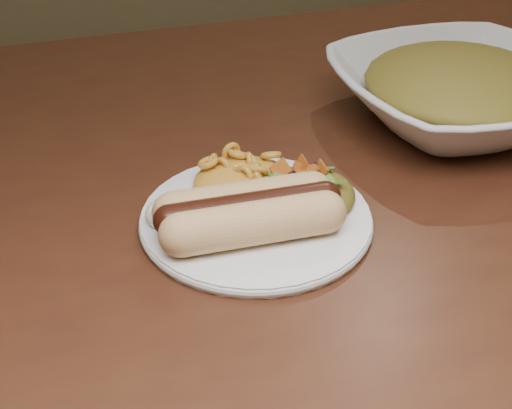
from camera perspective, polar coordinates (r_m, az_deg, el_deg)
name	(u,v)px	position (r m, az deg, el deg)	size (l,w,h in m)	color
table	(173,276)	(0.72, -6.67, -5.71)	(1.60, 0.90, 0.75)	#402011
plate	(256,219)	(0.63, 0.00, -1.16)	(0.20, 0.20, 0.01)	white
hotdog	(249,211)	(0.59, -0.54, -0.56)	(0.13, 0.07, 0.04)	beige
mac_and_cheese	(243,169)	(0.65, -1.07, 2.88)	(0.09, 0.08, 0.04)	gold
sour_cream	(168,209)	(0.61, -7.02, -0.36)	(0.04, 0.04, 0.02)	white
taco_salad	(306,187)	(0.63, 4.00, 1.44)	(0.09, 0.09, 0.04)	#A55F22
serving_bowl	(459,94)	(0.82, 15.94, 8.46)	(0.27, 0.27, 0.07)	white
bowl_filling	(462,80)	(0.81, 16.13, 9.57)	(0.21, 0.21, 0.05)	#A55F22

